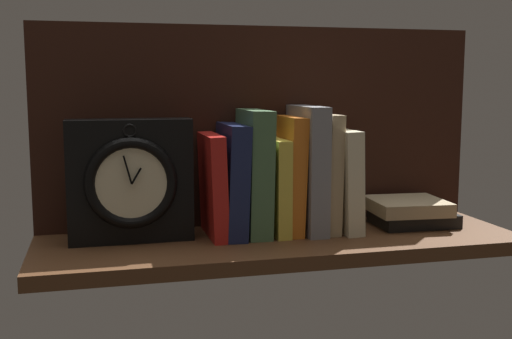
# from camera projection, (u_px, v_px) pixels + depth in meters

# --- Properties ---
(ground_plane) EXTENTS (0.87, 0.27, 0.03)m
(ground_plane) POSITION_uv_depth(u_px,v_px,m) (281.00, 244.00, 1.14)
(ground_plane) COLOR #4C2D19
(back_panel) EXTENTS (0.87, 0.01, 0.38)m
(back_panel) POSITION_uv_depth(u_px,v_px,m) (263.00, 126.00, 1.23)
(back_panel) COLOR black
(back_panel) RESTS_ON ground_plane
(book_red_requiem) EXTENTS (0.03, 0.14, 0.19)m
(book_red_requiem) POSITION_uv_depth(u_px,v_px,m) (213.00, 186.00, 1.13)
(book_red_requiem) COLOR red
(book_red_requiem) RESTS_ON ground_plane
(book_navy_bierce) EXTENTS (0.04, 0.15, 0.20)m
(book_navy_bierce) POSITION_uv_depth(u_px,v_px,m) (232.00, 180.00, 1.14)
(book_navy_bierce) COLOR #192147
(book_navy_bierce) RESTS_ON ground_plane
(book_green_romantic) EXTENTS (0.05, 0.14, 0.23)m
(book_green_romantic) POSITION_uv_depth(u_px,v_px,m) (254.00, 172.00, 1.15)
(book_green_romantic) COLOR #476B44
(book_green_romantic) RESTS_ON ground_plane
(book_yellow_seinlanguage) EXTENTS (0.03, 0.14, 0.18)m
(book_yellow_seinlanguage) POSITION_uv_depth(u_px,v_px,m) (273.00, 186.00, 1.16)
(book_yellow_seinlanguage) COLOR gold
(book_yellow_seinlanguage) RESTS_ON ground_plane
(book_orange_pandolfini) EXTENTS (0.04, 0.13, 0.22)m
(book_orange_pandolfini) POSITION_uv_depth(u_px,v_px,m) (289.00, 175.00, 1.17)
(book_orange_pandolfini) COLOR orange
(book_orange_pandolfini) RESTS_ON ground_plane
(book_gray_chess) EXTENTS (0.04, 0.15, 0.23)m
(book_gray_chess) POSITION_uv_depth(u_px,v_px,m) (307.00, 169.00, 1.17)
(book_gray_chess) COLOR gray
(book_gray_chess) RESTS_ON ground_plane
(book_tan_shortstories) EXTENTS (0.03, 0.13, 0.22)m
(book_tan_shortstories) POSITION_uv_depth(u_px,v_px,m) (324.00, 172.00, 1.18)
(book_tan_shortstories) COLOR tan
(book_tan_shortstories) RESTS_ON ground_plane
(book_cream_twain) EXTENTS (0.04, 0.16, 0.19)m
(book_cream_twain) POSITION_uv_depth(u_px,v_px,m) (340.00, 179.00, 1.19)
(book_cream_twain) COLOR beige
(book_cream_twain) RESTS_ON ground_plane
(framed_clock) EXTENTS (0.21, 0.07, 0.21)m
(framed_clock) POSITION_uv_depth(u_px,v_px,m) (130.00, 181.00, 1.09)
(framed_clock) COLOR black
(framed_clock) RESTS_ON ground_plane
(book_stack_side) EXTENTS (0.16, 0.14, 0.05)m
(book_stack_side) POSITION_uv_depth(u_px,v_px,m) (410.00, 212.00, 1.23)
(book_stack_side) COLOR black
(book_stack_side) RESTS_ON ground_plane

